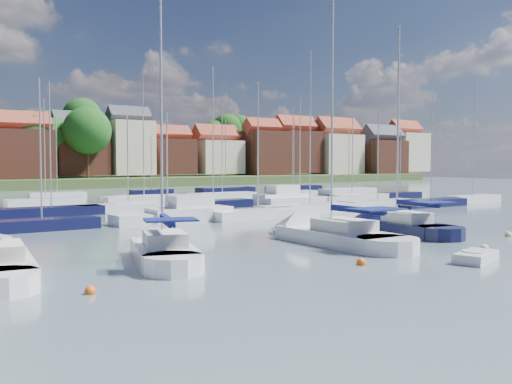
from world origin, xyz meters
TOP-DOWN VIEW (x-y plane):
  - ground at (0.00, 40.00)m, footprint 260.00×260.00m
  - sailboat_left at (-15.03, 4.73)m, footprint 5.83×10.81m
  - sailboat_centre at (-3.98, 5.10)m, footprint 3.77×13.13m
  - sailboat_navy at (3.16, 5.82)m, footprint 3.97×11.44m
  - tender at (-2.60, -5.22)m, footprint 3.27×2.22m
  - buoy_a at (-20.68, -1.20)m, footprint 0.44×0.44m
  - buoy_b at (-7.90, -2.59)m, footprint 0.48×0.48m
  - buoy_c at (-3.11, -1.36)m, footprint 0.45×0.45m
  - buoy_d at (1.00, -3.28)m, footprint 0.52×0.52m
  - buoy_e at (1.14, 6.70)m, footprint 0.53×0.53m
  - buoy_f at (7.81, -0.50)m, footprint 0.47×0.47m
  - marina_field at (1.91, 35.15)m, footprint 79.62×41.41m
  - far_shore_town at (2.23, 132.67)m, footprint 212.46×90.00m

SIDE VIEW (x-z plane):
  - ground at x=0.00m, z-range 0.00..0.00m
  - buoy_a at x=-20.68m, z-range -0.22..0.22m
  - buoy_b at x=-7.90m, z-range -0.24..0.24m
  - buoy_c at x=-3.11m, z-range -0.22..0.22m
  - buoy_d at x=1.00m, z-range -0.26..0.26m
  - buoy_e at x=1.14m, z-range -0.26..0.26m
  - buoy_f at x=7.81m, z-range -0.24..0.24m
  - tender at x=-2.60m, z-range -0.07..0.57m
  - sailboat_centre at x=-3.98m, z-range -8.48..9.18m
  - sailboat_navy at x=3.16m, z-range -7.43..8.14m
  - sailboat_left at x=-15.03m, z-range -6.78..7.50m
  - marina_field at x=1.91m, z-range -7.53..8.40m
  - far_shore_town at x=2.23m, z-range -6.53..15.74m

